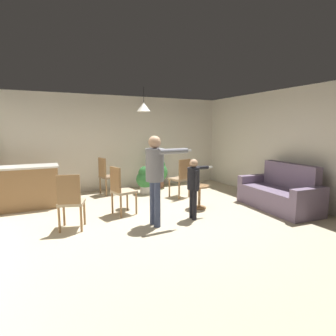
{
  "coord_description": "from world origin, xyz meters",
  "views": [
    {
      "loc": [
        -2.17,
        -4.68,
        1.76
      ],
      "look_at": [
        0.07,
        0.09,
        1.0
      ],
      "focal_mm": 29.2,
      "sensor_mm": 36.0,
      "label": 1
    }
  ],
  "objects_px": {
    "person_child": "(194,182)",
    "dining_chair_spare": "(71,200)",
    "dining_chair_centre_back": "(121,189)",
    "potted_plant_corner": "(158,171)",
    "dining_chair_near_wall": "(181,177)",
    "dining_chair_by_counter": "(106,175)",
    "person_adult": "(156,171)",
    "side_table_by_couch": "(199,194)",
    "spare_remote_on_table": "(199,184)",
    "potted_plant_by_wall": "(145,179)",
    "kitchen_counter": "(29,187)",
    "couch_floral": "(280,194)"
  },
  "relations": [
    {
      "from": "dining_chair_centre_back",
      "to": "potted_plant_corner",
      "type": "relative_size",
      "value": 1.13
    },
    {
      "from": "person_child",
      "to": "dining_chair_spare",
      "type": "distance_m",
      "value": 2.27
    },
    {
      "from": "dining_chair_by_counter",
      "to": "side_table_by_couch",
      "type": "bearing_deg",
      "value": 22.15
    },
    {
      "from": "couch_floral",
      "to": "dining_chair_centre_back",
      "type": "bearing_deg",
      "value": 75.46
    },
    {
      "from": "person_child",
      "to": "spare_remote_on_table",
      "type": "distance_m",
      "value": 0.81
    },
    {
      "from": "kitchen_counter",
      "to": "dining_chair_near_wall",
      "type": "bearing_deg",
      "value": -9.89
    },
    {
      "from": "potted_plant_corner",
      "to": "person_adult",
      "type": "bearing_deg",
      "value": -113.79
    },
    {
      "from": "person_child",
      "to": "spare_remote_on_table",
      "type": "bearing_deg",
      "value": 144.37
    },
    {
      "from": "dining_chair_near_wall",
      "to": "spare_remote_on_table",
      "type": "bearing_deg",
      "value": -111.52
    },
    {
      "from": "couch_floral",
      "to": "dining_chair_centre_back",
      "type": "relative_size",
      "value": 1.85
    },
    {
      "from": "dining_chair_by_counter",
      "to": "potted_plant_corner",
      "type": "distance_m",
      "value": 1.62
    },
    {
      "from": "couch_floral",
      "to": "dining_chair_by_counter",
      "type": "height_order",
      "value": "same"
    },
    {
      "from": "dining_chair_centre_back",
      "to": "potted_plant_by_wall",
      "type": "xyz_separation_m",
      "value": [
        1.1,
        1.51,
        -0.13
      ]
    },
    {
      "from": "side_table_by_couch",
      "to": "dining_chair_near_wall",
      "type": "bearing_deg",
      "value": 84.97
    },
    {
      "from": "dining_chair_by_counter",
      "to": "potted_plant_by_wall",
      "type": "bearing_deg",
      "value": 56.2
    },
    {
      "from": "kitchen_counter",
      "to": "dining_chair_near_wall",
      "type": "distance_m",
      "value": 3.56
    },
    {
      "from": "person_adult",
      "to": "dining_chair_near_wall",
      "type": "height_order",
      "value": "person_adult"
    },
    {
      "from": "dining_chair_near_wall",
      "to": "dining_chair_by_counter",
      "type": "bearing_deg",
      "value": 128.93
    },
    {
      "from": "side_table_by_couch",
      "to": "person_child",
      "type": "bearing_deg",
      "value": -130.1
    },
    {
      "from": "couch_floral",
      "to": "person_adult",
      "type": "height_order",
      "value": "person_adult"
    },
    {
      "from": "dining_chair_centre_back",
      "to": "potted_plant_by_wall",
      "type": "distance_m",
      "value": 1.87
    },
    {
      "from": "couch_floral",
      "to": "kitchen_counter",
      "type": "relative_size",
      "value": 1.47
    },
    {
      "from": "side_table_by_couch",
      "to": "dining_chair_centre_back",
      "type": "relative_size",
      "value": 0.52
    },
    {
      "from": "dining_chair_by_counter",
      "to": "dining_chair_spare",
      "type": "xyz_separation_m",
      "value": [
        -1.14,
        -2.36,
        0.0
      ]
    },
    {
      "from": "potted_plant_by_wall",
      "to": "dining_chair_spare",
      "type": "bearing_deg",
      "value": -136.58
    },
    {
      "from": "spare_remote_on_table",
      "to": "side_table_by_couch",
      "type": "bearing_deg",
      "value": -97.62
    },
    {
      "from": "person_adult",
      "to": "dining_chair_spare",
      "type": "relative_size",
      "value": 1.64
    },
    {
      "from": "kitchen_counter",
      "to": "dining_chair_by_counter",
      "type": "bearing_deg",
      "value": 16.03
    },
    {
      "from": "person_adult",
      "to": "couch_floral",
      "type": "bearing_deg",
      "value": 82.95
    },
    {
      "from": "potted_plant_corner",
      "to": "person_child",
      "type": "bearing_deg",
      "value": -99.79
    },
    {
      "from": "kitchen_counter",
      "to": "person_child",
      "type": "xyz_separation_m",
      "value": [
        2.93,
        -2.21,
        0.26
      ]
    },
    {
      "from": "person_child",
      "to": "dining_chair_near_wall",
      "type": "relative_size",
      "value": 1.18
    },
    {
      "from": "dining_chair_near_wall",
      "to": "person_adult",
      "type": "bearing_deg",
      "value": -147.09
    },
    {
      "from": "dining_chair_by_counter",
      "to": "spare_remote_on_table",
      "type": "xyz_separation_m",
      "value": [
        1.58,
        -2.13,
        -0.01
      ]
    },
    {
      "from": "person_child",
      "to": "spare_remote_on_table",
      "type": "height_order",
      "value": "person_child"
    },
    {
      "from": "person_child",
      "to": "dining_chair_spare",
      "type": "xyz_separation_m",
      "value": [
        -2.23,
        0.38,
        -0.19
      ]
    },
    {
      "from": "person_adult",
      "to": "potted_plant_corner",
      "type": "height_order",
      "value": "person_adult"
    },
    {
      "from": "person_child",
      "to": "dining_chair_near_wall",
      "type": "bearing_deg",
      "value": 163.29
    },
    {
      "from": "spare_remote_on_table",
      "to": "person_adult",
      "type": "bearing_deg",
      "value": -154.17
    },
    {
      "from": "dining_chair_by_counter",
      "to": "potted_plant_corner",
      "type": "relative_size",
      "value": 1.13
    },
    {
      "from": "potted_plant_by_wall",
      "to": "side_table_by_couch",
      "type": "bearing_deg",
      "value": -71.74
    },
    {
      "from": "dining_chair_spare",
      "to": "dining_chair_centre_back",
      "type": "bearing_deg",
      "value": 42.17
    },
    {
      "from": "person_adult",
      "to": "spare_remote_on_table",
      "type": "distance_m",
      "value": 1.52
    },
    {
      "from": "couch_floral",
      "to": "person_child",
      "type": "height_order",
      "value": "person_child"
    },
    {
      "from": "dining_chair_centre_back",
      "to": "spare_remote_on_table",
      "type": "bearing_deg",
      "value": 67.1
    },
    {
      "from": "person_adult",
      "to": "potted_plant_by_wall",
      "type": "bearing_deg",
      "value": 160.43
    },
    {
      "from": "dining_chair_centre_back",
      "to": "kitchen_counter",
      "type": "bearing_deg",
      "value": -141.94
    },
    {
      "from": "person_adult",
      "to": "spare_remote_on_table",
      "type": "bearing_deg",
      "value": 112.32
    },
    {
      "from": "side_table_by_couch",
      "to": "person_adult",
      "type": "relative_size",
      "value": 0.32
    },
    {
      "from": "kitchen_counter",
      "to": "potted_plant_corner",
      "type": "bearing_deg",
      "value": 12.66
    }
  ]
}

